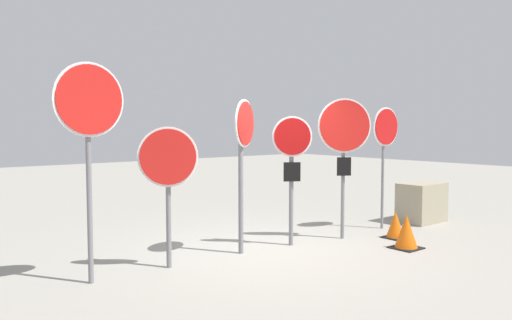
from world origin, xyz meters
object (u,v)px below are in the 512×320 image
(stop_sign_2, at_px, (244,145))
(traffic_cone_0, at_px, (406,232))
(stop_sign_1, at_px, (168,167))
(traffic_cone_1, at_px, (395,225))
(stop_sign_4, at_px, (344,136))
(storage_crate, at_px, (422,202))
(stop_sign_5, at_px, (385,136))
(stop_sign_0, at_px, (89,119))
(stop_sign_3, at_px, (292,155))

(stop_sign_2, distance_m, traffic_cone_0, 2.99)
(stop_sign_1, relative_size, traffic_cone_1, 4.14)
(stop_sign_1, xyz_separation_m, stop_sign_4, (3.26, -0.32, 0.38))
(stop_sign_2, relative_size, storage_crate, 2.47)
(storage_crate, bearing_deg, stop_sign_4, -179.44)
(traffic_cone_1, distance_m, storage_crate, 1.78)
(stop_sign_1, relative_size, stop_sign_2, 0.83)
(stop_sign_1, relative_size, stop_sign_5, 0.84)
(stop_sign_0, relative_size, stop_sign_3, 1.29)
(stop_sign_0, xyz_separation_m, stop_sign_2, (2.38, -0.01, -0.37))
(stop_sign_2, bearing_deg, storage_crate, -34.98)
(stop_sign_0, height_order, traffic_cone_1, stop_sign_0)
(traffic_cone_1, relative_size, storage_crate, 0.49)
(stop_sign_0, xyz_separation_m, storage_crate, (6.79, -0.30, -1.66))
(stop_sign_5, distance_m, traffic_cone_0, 2.17)
(stop_sign_1, relative_size, stop_sign_3, 0.92)
(stop_sign_3, relative_size, traffic_cone_1, 4.49)
(stop_sign_2, distance_m, stop_sign_3, 0.95)
(stop_sign_3, bearing_deg, stop_sign_2, -153.84)
(traffic_cone_1, xyz_separation_m, storage_crate, (1.68, 0.55, 0.17))
(stop_sign_5, height_order, traffic_cone_1, stop_sign_5)
(stop_sign_1, height_order, stop_sign_4, stop_sign_4)
(stop_sign_4, height_order, storage_crate, stop_sign_4)
(stop_sign_1, xyz_separation_m, stop_sign_2, (1.30, -0.00, 0.28))
(stop_sign_2, relative_size, stop_sign_4, 0.97)
(stop_sign_0, height_order, traffic_cone_0, stop_sign_0)
(stop_sign_4, distance_m, storage_crate, 2.82)
(stop_sign_3, bearing_deg, traffic_cone_0, -12.47)
(stop_sign_5, distance_m, storage_crate, 1.81)
(storage_crate, bearing_deg, stop_sign_2, 176.21)
(stop_sign_4, bearing_deg, stop_sign_5, 37.13)
(stop_sign_4, bearing_deg, storage_crate, 33.59)
(stop_sign_5, height_order, traffic_cone_0, stop_sign_5)
(storage_crate, bearing_deg, stop_sign_0, 177.48)
(stop_sign_3, distance_m, stop_sign_4, 1.10)
(stop_sign_1, relative_size, storage_crate, 2.04)
(stop_sign_1, bearing_deg, stop_sign_5, 24.30)
(traffic_cone_1, height_order, storage_crate, storage_crate)
(stop_sign_5, bearing_deg, stop_sign_1, 176.98)
(stop_sign_2, xyz_separation_m, stop_sign_4, (1.95, -0.32, 0.11))
(stop_sign_2, bearing_deg, traffic_cone_1, -48.42)
(stop_sign_1, relative_size, traffic_cone_0, 3.58)
(stop_sign_3, xyz_separation_m, traffic_cone_0, (1.31, -1.30, -1.22))
(traffic_cone_0, bearing_deg, stop_sign_2, 147.82)
(traffic_cone_1, bearing_deg, stop_sign_1, 168.10)
(stop_sign_3, distance_m, storage_crate, 3.66)
(stop_sign_2, xyz_separation_m, stop_sign_5, (3.24, -0.22, 0.10))
(stop_sign_0, relative_size, traffic_cone_1, 5.79)
(stop_sign_4, bearing_deg, stop_sign_0, -151.22)
(stop_sign_0, bearing_deg, traffic_cone_1, -14.39)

